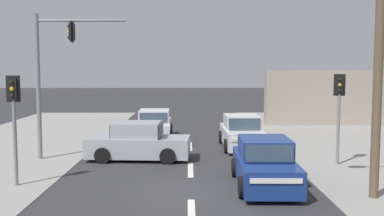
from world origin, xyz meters
name	(u,v)px	position (x,y,z in m)	size (l,w,h in m)	color
ground_plane	(191,192)	(0.00, 0.00, 0.00)	(140.00, 140.00, 0.00)	#303033
lane_dash_near	(191,213)	(0.00, -2.00, 0.00)	(0.20, 2.40, 0.01)	silver
lane_dash_mid	(191,170)	(0.00, 3.00, 0.00)	(0.20, 2.40, 0.01)	silver
lane_dash_far	(190,146)	(0.00, 8.00, 0.00)	(0.20, 2.40, 0.01)	silver
utility_pole_foreground_right	(376,10)	(5.21, -0.69, 5.44)	(3.78, 0.30, 10.15)	brown
traffic_signal_mast	(51,67)	(-5.71, 4.99, 3.83)	(3.69, 0.44, 6.00)	slate
pedestal_signal_right_kerb	(339,104)	(5.77, 3.81, 2.42)	(0.44, 0.31, 3.56)	slate
pedestal_signal_left_kerb	(14,111)	(-5.63, 0.75, 2.42)	(0.44, 0.29, 3.56)	slate
shopfront_wall_far	(356,98)	(11.00, 16.00, 1.80)	(12.00, 1.00, 3.60)	#A39384
sedan_oncoming_mid	(265,165)	(2.36, 0.66, 0.70)	(1.95, 4.27, 1.56)	navy
sedan_crossing_left	(242,133)	(2.45, 7.61, 0.70)	(1.95, 4.27, 1.56)	silver
sedan_receding_far	(138,143)	(-2.16, 4.91, 0.70)	(4.33, 2.08, 1.56)	#A3A8AD
sedan_oncoming_near	(154,126)	(-1.90, 10.34, 0.70)	(1.98, 4.28, 1.56)	silver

